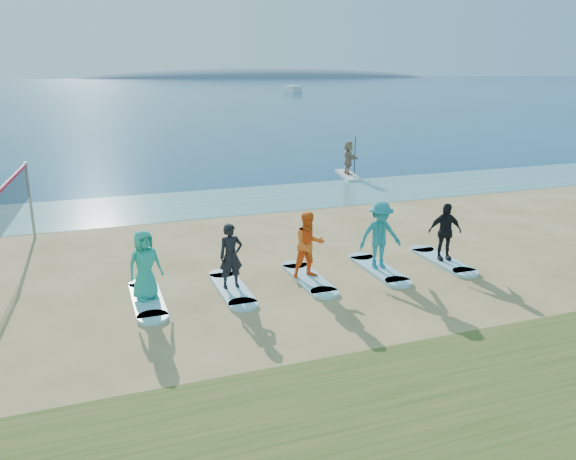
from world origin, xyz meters
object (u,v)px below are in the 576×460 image
object	(u,v)px
boat_offshore_b	(293,92)
surfboard_1	(232,289)
student_3	(380,235)
surfboard_4	(442,261)
paddleboarder	(349,158)
student_1	(231,256)
surfboard_3	(379,269)
student_4	(445,232)
paddleboard	(348,175)
surfboard_2	(309,278)
student_0	(145,265)
student_2	(309,245)
surfboard_0	(147,300)

from	to	relation	value
boat_offshore_b	surfboard_1	world-z (taller)	boat_offshore_b
student_3	surfboard_4	world-z (taller)	student_3
paddleboarder	student_1	world-z (taller)	paddleboarder
surfboard_1	surfboard_3	size ratio (longest dim) A/B	1.00
student_3	student_4	xyz separation A→B (m)	(2.08, 0.00, -0.10)
paddleboard	student_3	world-z (taller)	student_3
surfboard_2	student_0	bearing A→B (deg)	180.00
student_1	student_3	size ratio (longest dim) A/B	0.88
paddleboarder	surfboard_1	world-z (taller)	paddleboarder
surfboard_3	student_3	distance (m)	0.97
boat_offshore_b	surfboard_1	size ratio (longest dim) A/B	3.10
student_0	surfboard_2	world-z (taller)	student_0
student_1	paddleboarder	bearing A→B (deg)	50.72
boat_offshore_b	student_2	distance (m)	117.74
surfboard_3	paddleboard	bearing A→B (deg)	67.50
surfboard_0	surfboard_2	world-z (taller)	same
boat_offshore_b	paddleboarder	bearing A→B (deg)	-106.65
surfboard_1	surfboard_4	size ratio (longest dim) A/B	1.00
surfboard_3	paddleboarder	bearing A→B (deg)	67.50
student_0	student_2	size ratio (longest dim) A/B	0.96
paddleboard	surfboard_4	xyz separation A→B (m)	(-3.29, -12.95, -0.01)
student_1	surfboard_0	bearing A→B (deg)	177.03
paddleboard	student_2	bearing A→B (deg)	-107.46
paddleboarder	surfboard_2	distance (m)	14.96
student_2	student_3	world-z (taller)	student_3
paddleboard	surfboard_3	bearing A→B (deg)	-100.08
surfboard_4	student_4	world-z (taller)	student_4
surfboard_1	surfboard_4	world-z (taller)	same
student_2	surfboard_0	bearing A→B (deg)	178.10
paddleboarder	boat_offshore_b	world-z (taller)	paddleboarder
surfboard_2	surfboard_4	world-z (taller)	same
surfboard_3	student_4	bearing A→B (deg)	0.00
boat_offshore_b	surfboard_0	xyz separation A→B (m)	(-45.03, -110.41, 0.04)
boat_offshore_b	surfboard_0	bearing A→B (deg)	-109.90
boat_offshore_b	surfboard_4	size ratio (longest dim) A/B	3.10
paddleboarder	surfboard_4	world-z (taller)	paddleboarder
paddleboard	paddleboarder	size ratio (longest dim) A/B	1.78
student_4	student_0	bearing A→B (deg)	-166.65
paddleboarder	student_0	world-z (taller)	paddleboarder
paddleboarder	student_3	world-z (taller)	student_3
paddleboarder	student_4	xyz separation A→B (m)	(-3.29, -12.95, -0.05)
student_2	surfboard_4	xyz separation A→B (m)	(4.15, -0.00, -0.92)
surfboard_0	surfboard_1	world-z (taller)	same
surfboard_1	surfboard_4	distance (m)	6.23
student_4	student_1	bearing A→B (deg)	-166.65
surfboard_1	student_3	world-z (taller)	student_3
boat_offshore_b	student_1	xyz separation A→B (m)	(-42.96, -110.41, 0.91)
student_1	surfboard_2	xyz separation A→B (m)	(2.08, -0.00, -0.86)
surfboard_3	surfboard_4	distance (m)	2.08
surfboard_2	surfboard_3	bearing A→B (deg)	0.00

